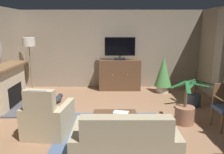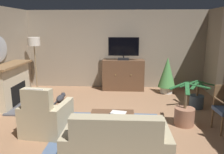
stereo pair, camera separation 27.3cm
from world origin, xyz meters
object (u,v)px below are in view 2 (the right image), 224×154
Objects in this scene: tv_cabinet at (123,75)px; potted_plant_on_hearth_side at (184,115)px; sofa_floral at (117,151)px; fireplace at (12,86)px; television at (124,48)px; potted_plant_small_fern_corner at (167,74)px; floor_lamp at (34,47)px; potted_plant_leafy_by_curtain at (196,100)px; coffee_table at (112,117)px; folded_newspaper at (118,113)px; armchair_beside_cabinet at (46,118)px; tv_remote at (113,115)px; cat at (61,98)px.

tv_cabinet reaches higher than potted_plant_on_hearth_side.
tv_cabinet reaches higher than sofa_floral.
sofa_floral is 2.18m from potted_plant_on_hearth_side.
fireplace is 1.10× the size of sofa_floral.
television is 1.60m from potted_plant_small_fern_corner.
potted_plant_on_hearth_side is 5.02m from floor_lamp.
fireplace is 1.68× the size of potted_plant_leafy_by_curtain.
floor_lamp is at bearing 131.56° from coffee_table.
floor_lamp is (-2.78, 2.90, 1.01)m from folded_newspaper.
fireplace is at bearing -151.69° from television.
coffee_table is 0.85× the size of armchair_beside_cabinet.
floor_lamp is (-2.86, -0.23, 0.94)m from tv_cabinet.
tv_remote is at bearing -93.21° from television.
coffee_table is 2.49m from cat.
coffee_table is at bearing -48.44° from floor_lamp.
sofa_floral is 1.53× the size of potted_plant_leafy_by_curtain.
sofa_floral is 0.85× the size of floor_lamp.
tv_cabinet is at bearing 36.73° from cat.
potted_plant_small_fern_corner is (1.37, -0.35, 0.14)m from tv_cabinet.
tv_remote is 0.10× the size of floor_lamp.
floor_lamp reaches higher than potted_plant_on_hearth_side.
tv_remote is at bearing -60.71° from coffee_table.
potted_plant_leafy_by_curtain is at bearing -5.21° from cat.
television is 3.27× the size of folded_newspaper.
armchair_beside_cabinet is 3.47m from floor_lamp.
coffee_table is at bearing -29.60° from fireplace.
sofa_floral is at bearing -72.17° from tv_remote.
tv_remote is 1.61m from potted_plant_on_hearth_side.
tv_cabinet is at bearing 101.20° from folded_newspaper.
floor_lamp is at bearing 143.91° from tv_remote.
fireplace is at bearing -163.31° from potted_plant_small_fern_corner.
fireplace is 4.89m from potted_plant_leafy_by_curtain.
potted_plant_on_hearth_side is at bearing -91.16° from potted_plant_small_fern_corner.
cat is (-1.76, -1.26, -1.30)m from television.
armchair_beside_cabinet reaches higher than cat.
potted_plant_leafy_by_curtain is (0.54, -1.30, -0.40)m from potted_plant_small_fern_corner.
coffee_table is 0.58× the size of sofa_floral.
folded_newspaper reaches higher than coffee_table.
armchair_beside_cabinet is at bearing -169.17° from tv_remote.
potted_plant_leafy_by_curtain is at bearing 36.89° from coffee_table.
armchair_beside_cabinet is at bearing -47.01° from fireplace.
floor_lamp is at bearing 123.74° from sofa_floral.
potted_plant_on_hearth_side is (-0.05, -2.37, -0.39)m from potted_plant_small_fern_corner.
sofa_floral reaches higher than cat.
tv_remote is 1.15m from sofa_floral.
tv_cabinet is 7.97× the size of tv_remote.
cat is (-3.13, -0.96, -0.52)m from potted_plant_small_fern_corner.
armchair_beside_cabinet is at bearing -155.20° from potted_plant_leafy_by_curtain.
cat is at bearing -144.40° from television.
floor_lamp is at bearing 163.42° from potted_plant_leafy_by_curtain.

